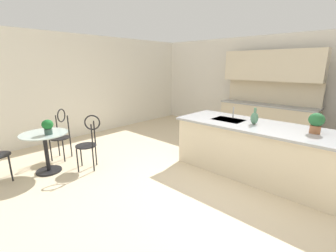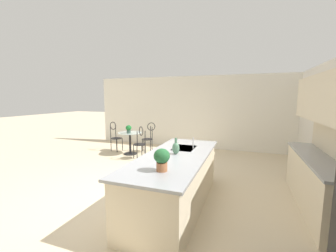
% 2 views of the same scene
% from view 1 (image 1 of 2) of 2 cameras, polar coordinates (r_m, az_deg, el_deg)
% --- Properties ---
extents(ground_plane, '(40.00, 40.00, 0.00)m').
position_cam_1_polar(ground_plane, '(4.03, 10.89, -13.92)').
color(ground_plane, beige).
extents(wall_back, '(9.00, 0.12, 2.70)m').
position_cam_1_polar(wall_back, '(6.97, 28.06, 8.40)').
color(wall_back, silver).
rests_on(wall_back, ground).
extents(wall_left_window, '(0.12, 7.80, 2.70)m').
position_cam_1_polar(wall_left_window, '(6.83, -20.58, 9.09)').
color(wall_left_window, silver).
rests_on(wall_left_window, ground).
extents(kitchen_island, '(2.80, 1.06, 0.92)m').
position_cam_1_polar(kitchen_island, '(4.42, 20.44, -5.38)').
color(kitchen_island, beige).
rests_on(kitchen_island, ground).
extents(back_counter_run, '(2.44, 0.64, 1.52)m').
position_cam_1_polar(back_counter_run, '(6.78, 22.91, 1.47)').
color(back_counter_run, beige).
rests_on(back_counter_run, ground).
extents(upper_cabinet_run, '(2.40, 0.36, 0.76)m').
position_cam_1_polar(upper_cabinet_run, '(6.60, 24.08, 13.39)').
color(upper_cabinet_run, beige).
rests_on(upper_cabinet_run, back_counter_run).
extents(bistro_table, '(0.80, 0.80, 0.74)m').
position_cam_1_polar(bistro_table, '(4.77, -27.78, -4.97)').
color(bistro_table, black).
rests_on(bistro_table, ground).
extents(chair_by_island, '(0.53, 0.53, 1.04)m').
position_cam_1_polar(chair_by_island, '(4.56, -18.92, -3.22)').
color(chair_by_island, black).
rests_on(chair_by_island, ground).
extents(chair_toward_desk, '(0.53, 0.53, 1.04)m').
position_cam_1_polar(chair_toward_desk, '(5.31, -24.86, -1.30)').
color(chair_toward_desk, black).
rests_on(chair_toward_desk, ground).
extents(sink_faucet, '(0.02, 0.02, 0.22)m').
position_cam_1_polar(sink_faucet, '(4.65, 15.75, 3.22)').
color(sink_faucet, '#B2B5BA').
rests_on(sink_faucet, kitchen_island).
extents(potted_plant_on_table, '(0.19, 0.19, 0.27)m').
position_cam_1_polar(potted_plant_on_table, '(4.53, -27.46, -0.00)').
color(potted_plant_on_table, '#385147').
rests_on(potted_plant_on_table, bistro_table).
extents(potted_plant_counter_far, '(0.22, 0.22, 0.31)m').
position_cam_1_polar(potted_plant_counter_far, '(4.11, 32.63, 0.88)').
color(potted_plant_counter_far, '#9E603D').
rests_on(potted_plant_counter_far, kitchen_island).
extents(vase_on_counter, '(0.13, 0.13, 0.29)m').
position_cam_1_polar(vase_on_counter, '(4.28, 20.47, 1.86)').
color(vase_on_counter, '#4C7A5B').
rests_on(vase_on_counter, kitchen_island).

